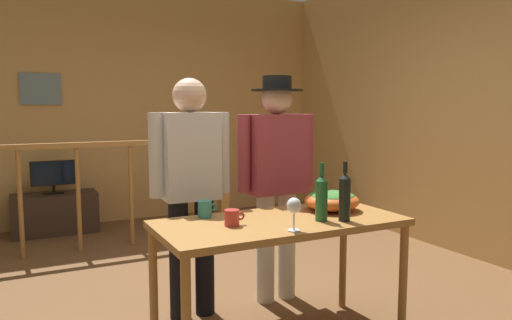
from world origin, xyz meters
TOP-DOWN VIEW (x-y plane):
  - ground_plane at (0.00, 0.00)m, footprint 8.18×8.18m
  - back_wall at (0.00, 3.14)m, footprint 5.10×0.10m
  - side_wall_right at (2.55, 0.94)m, footprint 0.10×4.72m
  - framed_picture at (-1.00, 3.08)m, footprint 0.44×0.03m
  - stair_railing at (-0.29, 1.96)m, footprint 3.16×0.10m
  - tv_console at (-0.93, 2.79)m, footprint 0.90×0.40m
  - flat_screen_tv at (-0.93, 2.76)m, footprint 0.47×0.12m
  - serving_table at (0.05, -0.60)m, footprint 1.44×0.67m
  - salad_bowl at (0.46, -0.52)m, footprint 0.35×0.35m
  - wine_glass at (-0.02, -0.85)m, footprint 0.08×0.08m
  - wine_bottle_dark at (0.36, -0.79)m, footprint 0.07×0.07m
  - wine_bottle_green at (0.24, -0.72)m, footprint 0.07×0.07m
  - mug_teal at (-0.32, -0.34)m, footprint 0.12×0.08m
  - mug_red at (-0.26, -0.60)m, footprint 0.12×0.08m
  - person_standing_left at (-0.28, 0.03)m, footprint 0.55×0.23m
  - person_standing_right at (0.37, 0.03)m, footprint 0.62×0.37m

SIDE VIEW (x-z plane):
  - ground_plane at x=0.00m, z-range 0.00..0.00m
  - tv_console at x=-0.93m, z-range 0.00..0.45m
  - flat_screen_tv at x=-0.93m, z-range 0.49..0.86m
  - serving_table at x=0.05m, z-range 0.30..1.07m
  - stair_railing at x=-0.29m, z-range 0.13..1.25m
  - mug_red at x=-0.26m, z-range 0.77..0.86m
  - mug_teal at x=-0.32m, z-range 0.77..0.87m
  - salad_bowl at x=0.46m, z-range 0.73..0.94m
  - wine_glass at x=-0.02m, z-range 0.81..0.98m
  - wine_bottle_green at x=0.24m, z-range 0.74..1.07m
  - wine_bottle_dark at x=0.36m, z-range 0.74..1.08m
  - person_standing_left at x=-0.28m, z-range 0.14..1.74m
  - person_standing_right at x=0.37m, z-range 0.16..1.79m
  - back_wall at x=0.00m, z-range 0.00..2.89m
  - side_wall_right at x=2.55m, z-range 0.00..2.89m
  - framed_picture at x=-1.00m, z-range 1.43..1.79m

